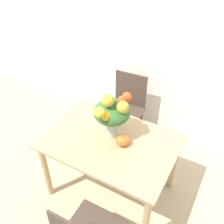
% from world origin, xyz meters
% --- Properties ---
extents(ground_plane, '(12.00, 12.00, 0.00)m').
position_xyz_m(ground_plane, '(0.00, 0.00, 0.00)').
color(ground_plane, tan).
extents(wall_back, '(8.00, 0.06, 2.70)m').
position_xyz_m(wall_back, '(0.00, 1.19, 1.35)').
color(wall_back, white).
rests_on(wall_back, ground_plane).
extents(dining_table, '(1.21, 0.84, 0.74)m').
position_xyz_m(dining_table, '(0.00, 0.00, 0.63)').
color(dining_table, tan).
rests_on(dining_table, ground_plane).
extents(flower_vase, '(0.33, 0.44, 0.49)m').
position_xyz_m(flower_vase, '(-0.02, 0.07, 1.02)').
color(flower_vase, '#B2CCBC').
rests_on(flower_vase, dining_table).
extents(pumpkin, '(0.13, 0.13, 0.12)m').
position_xyz_m(pumpkin, '(0.12, 0.02, 0.79)').
color(pumpkin, orange).
rests_on(pumpkin, dining_table).
extents(dining_chair_near_window, '(0.45, 0.45, 0.90)m').
position_xyz_m(dining_chair_near_window, '(-0.24, 0.81, 0.48)').
color(dining_chair_near_window, '#47382D').
rests_on(dining_chair_near_window, ground_plane).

